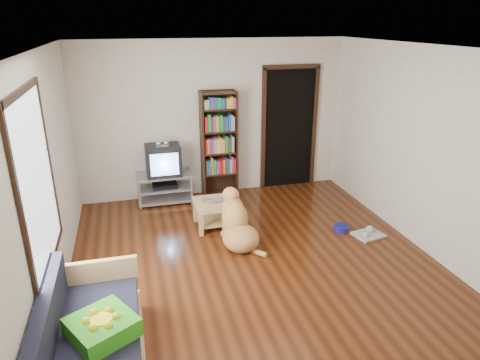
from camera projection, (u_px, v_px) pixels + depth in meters
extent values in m
plane|color=#53240E|center=(256.00, 264.00, 5.37)|extent=(5.00, 5.00, 0.00)
plane|color=white|center=(259.00, 48.00, 4.45)|extent=(5.00, 5.00, 0.00)
plane|color=beige|center=(214.00, 119.00, 7.17)|extent=(4.50, 0.00, 4.50)
plane|color=beige|center=(376.00, 292.00, 2.65)|extent=(4.50, 0.00, 4.50)
plane|color=beige|center=(47.00, 184.00, 4.37)|extent=(0.00, 5.00, 5.00)
plane|color=beige|center=(426.00, 151.00, 5.45)|extent=(0.00, 5.00, 5.00)
cube|color=green|center=(102.00, 327.00, 3.53)|extent=(0.66, 0.66, 0.16)
imported|color=silver|center=(214.00, 201.00, 6.17)|extent=(0.39, 0.29, 0.03)
cylinder|color=navy|center=(341.00, 228.00, 6.21)|extent=(0.22, 0.22, 0.08)
cube|color=#A6A6A6|center=(369.00, 235.00, 6.06)|extent=(0.46, 0.40, 0.03)
cube|color=white|center=(37.00, 183.00, 3.85)|extent=(0.02, 1.30, 1.60)
cube|color=black|center=(21.00, 91.00, 3.56)|extent=(0.03, 1.42, 0.06)
cube|color=black|center=(52.00, 262.00, 4.14)|extent=(0.03, 1.42, 0.06)
cube|color=black|center=(21.00, 215.00, 3.22)|extent=(0.03, 0.06, 1.70)
cube|color=black|center=(49.00, 160.00, 4.48)|extent=(0.03, 0.06, 1.70)
cube|color=black|center=(289.00, 129.00, 7.57)|extent=(0.90, 0.02, 2.10)
cube|color=black|center=(263.00, 131.00, 7.44)|extent=(0.07, 0.05, 2.14)
cube|color=black|center=(314.00, 128.00, 7.67)|extent=(0.07, 0.05, 2.14)
cube|color=black|center=(292.00, 67.00, 7.17)|extent=(1.03, 0.05, 0.07)
cube|color=#99999E|center=(164.00, 175.00, 7.02)|extent=(0.90, 0.45, 0.04)
cube|color=#99999E|center=(165.00, 188.00, 7.10)|extent=(0.86, 0.42, 0.03)
cube|color=#99999E|center=(166.00, 198.00, 7.16)|extent=(0.90, 0.45, 0.04)
cylinder|color=#99999E|center=(140.00, 195.00, 6.82)|extent=(0.04, 0.04, 0.50)
cylinder|color=#99999E|center=(192.00, 190.00, 7.02)|extent=(0.04, 0.04, 0.50)
cylinder|color=#99999E|center=(139.00, 186.00, 7.18)|extent=(0.04, 0.04, 0.50)
cylinder|color=#99999E|center=(188.00, 181.00, 7.38)|extent=(0.04, 0.04, 0.50)
cube|color=black|center=(165.00, 185.00, 7.08)|extent=(0.40, 0.30, 0.07)
cube|color=black|center=(163.00, 160.00, 6.92)|extent=(0.55, 0.48, 0.48)
cube|color=black|center=(162.00, 156.00, 7.10)|extent=(0.40, 0.14, 0.36)
cube|color=#8CBFF2|center=(165.00, 165.00, 6.70)|extent=(0.44, 0.02, 0.36)
cube|color=silver|center=(162.00, 146.00, 6.79)|extent=(0.20, 0.07, 0.02)
sphere|color=silver|center=(158.00, 143.00, 6.76)|extent=(0.09, 0.09, 0.09)
sphere|color=silver|center=(166.00, 143.00, 6.79)|extent=(0.09, 0.09, 0.09)
cube|color=black|center=(202.00, 146.00, 7.11)|extent=(0.03, 0.30, 1.80)
cube|color=black|center=(235.00, 144.00, 7.24)|extent=(0.03, 0.30, 1.80)
cube|color=black|center=(217.00, 143.00, 7.30)|extent=(0.60, 0.02, 1.80)
cube|color=black|center=(220.00, 193.00, 7.48)|extent=(0.56, 0.28, 0.02)
cube|color=black|center=(220.00, 173.00, 7.35)|extent=(0.56, 0.28, 0.03)
cube|color=black|center=(219.00, 152.00, 7.22)|extent=(0.56, 0.28, 0.02)
cube|color=black|center=(219.00, 131.00, 7.09)|extent=(0.56, 0.28, 0.02)
cube|color=black|center=(218.00, 109.00, 6.96)|extent=(0.56, 0.28, 0.02)
cube|color=black|center=(218.00, 93.00, 6.87)|extent=(0.56, 0.28, 0.02)
cube|color=#1E1E2D|center=(94.00, 348.00, 3.55)|extent=(0.74, 1.74, 0.18)
cube|color=#1E1E2D|center=(45.00, 328.00, 3.37)|extent=(0.12, 1.74, 0.40)
cube|color=tan|center=(97.00, 274.00, 4.26)|extent=(0.80, 0.06, 0.30)
cube|color=tan|center=(214.00, 203.00, 6.21)|extent=(0.55, 0.55, 0.06)
cube|color=#D4B96D|center=(214.00, 220.00, 6.31)|extent=(0.45, 0.45, 0.03)
cube|color=tan|center=(201.00, 225.00, 6.01)|extent=(0.06, 0.06, 0.34)
cube|color=#D6BB6E|center=(233.00, 221.00, 6.13)|extent=(0.06, 0.06, 0.34)
cube|color=tan|center=(196.00, 211.00, 6.44)|extent=(0.06, 0.06, 0.34)
cube|color=tan|center=(226.00, 208.00, 6.55)|extent=(0.06, 0.06, 0.34)
ellipsoid|color=#B98647|center=(241.00, 238.00, 5.69)|extent=(0.56, 0.60, 0.36)
ellipsoid|color=#C5864B|center=(235.00, 219.00, 5.78)|extent=(0.40, 0.43, 0.48)
ellipsoid|color=#C0804A|center=(232.00, 209.00, 5.82)|extent=(0.35, 0.32, 0.34)
ellipsoid|color=tan|center=(231.00, 195.00, 5.81)|extent=(0.26, 0.28, 0.21)
ellipsoid|color=tan|center=(227.00, 193.00, 5.91)|extent=(0.12, 0.20, 0.09)
sphere|color=black|center=(225.00, 191.00, 5.99)|extent=(0.04, 0.04, 0.04)
ellipsoid|color=#B79646|center=(226.00, 197.00, 5.75)|extent=(0.06, 0.08, 0.14)
ellipsoid|color=#D18450|center=(237.00, 195.00, 5.81)|extent=(0.06, 0.08, 0.14)
cylinder|color=gold|center=(225.00, 224.00, 5.97)|extent=(0.09, 0.13, 0.39)
cylinder|color=tan|center=(235.00, 222.00, 6.03)|extent=(0.09, 0.13, 0.39)
sphere|color=#BE7A49|center=(224.00, 234.00, 6.07)|extent=(0.10, 0.10, 0.10)
sphere|color=#B79C46|center=(233.00, 232.00, 6.13)|extent=(0.10, 0.10, 0.10)
cylinder|color=tan|center=(255.00, 252.00, 5.59)|extent=(0.27, 0.31, 0.08)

